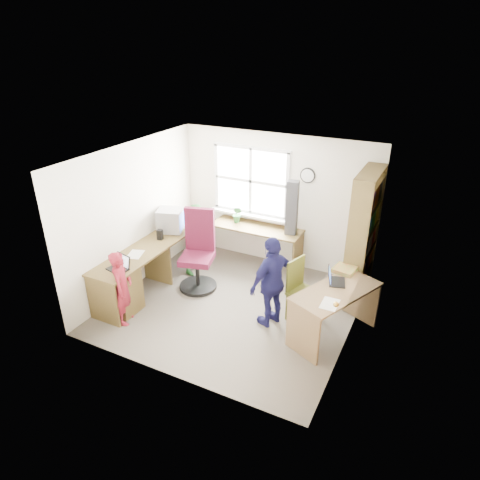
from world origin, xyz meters
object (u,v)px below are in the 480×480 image
at_px(right_desk, 335,303).
at_px(person_red, 122,288).
at_px(potted_plant, 237,215).
at_px(cd_tower, 292,208).
at_px(crt_monitor, 171,220).
at_px(person_green, 199,238).
at_px(swivel_chair, 198,255).
at_px(wooden_chair, 301,288).
at_px(laptop_left, 120,266).
at_px(laptop_right, 334,279).
at_px(l_desk, 152,271).
at_px(bookshelf, 362,240).
at_px(person_navy, 272,282).

bearing_deg(right_desk, person_red, -136.20).
bearing_deg(potted_plant, cd_tower, -0.25).
bearing_deg(person_red, crt_monitor, -13.85).
distance_m(cd_tower, person_green, 1.71).
relative_size(swivel_chair, wooden_chair, 1.40).
bearing_deg(crt_monitor, right_desk, -29.65).
height_order(wooden_chair, crt_monitor, crt_monitor).
relative_size(crt_monitor, laptop_left, 1.48).
bearing_deg(laptop_right, wooden_chair, 72.28).
xyz_separation_m(right_desk, person_red, (-2.84, -1.03, 0.03)).
height_order(l_desk, person_green, person_green).
relative_size(bookshelf, person_red, 1.83).
height_order(laptop_right, potted_plant, potted_plant).
xyz_separation_m(right_desk, laptop_left, (-3.02, -0.83, 0.25)).
xyz_separation_m(laptop_left, laptop_right, (2.93, 1.02, 0.00)).
bearing_deg(person_navy, bookshelf, 167.43).
height_order(swivel_chair, person_green, swivel_chair).
xyz_separation_m(laptop_left, potted_plant, (0.78, 2.30, 0.11)).
height_order(crt_monitor, laptop_left, crt_monitor).
distance_m(l_desk, wooden_chair, 2.38).
bearing_deg(bookshelf, right_desk, -92.68).
xyz_separation_m(l_desk, right_desk, (2.90, 0.26, 0.09)).
distance_m(right_desk, wooden_chair, 0.60).
bearing_deg(swivel_chair, person_green, 104.51).
relative_size(right_desk, person_green, 1.14).
distance_m(l_desk, potted_plant, 1.91).
distance_m(laptop_right, person_red, 3.02).
bearing_deg(potted_plant, laptop_right, -30.74).
relative_size(laptop_right, person_red, 0.31).
height_order(potted_plant, person_navy, person_navy).
relative_size(right_desk, bookshelf, 0.69).
distance_m(swivel_chair, laptop_right, 2.32).
xyz_separation_m(bookshelf, potted_plant, (-2.30, 0.26, -0.09)).
bearing_deg(wooden_chair, cd_tower, 135.05).
bearing_deg(right_desk, laptop_left, -140.69).
xyz_separation_m(wooden_chair, person_red, (-2.28, -1.24, 0.05)).
height_order(right_desk, wooden_chair, wooden_chair).
xyz_separation_m(cd_tower, person_green, (-1.45, -0.68, -0.59)).
bearing_deg(person_navy, person_red, -40.88).
distance_m(wooden_chair, crt_monitor, 2.61).
distance_m(potted_plant, person_green, 0.85).
height_order(right_desk, person_navy, person_navy).
distance_m(bookshelf, person_red, 3.69).
bearing_deg(laptop_right, laptop_left, 93.87).
height_order(right_desk, bookshelf, bookshelf).
relative_size(l_desk, laptop_right, 8.39).
height_order(cd_tower, potted_plant, cd_tower).
relative_size(l_desk, bookshelf, 1.40).
relative_size(cd_tower, person_green, 0.75).
relative_size(bookshelf, swivel_chair, 1.56).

